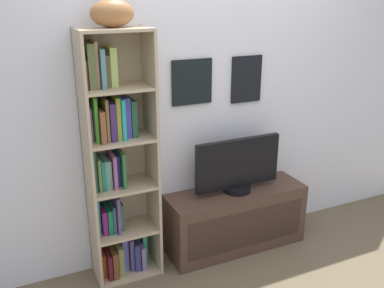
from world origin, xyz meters
name	(u,v)px	position (x,y,z in m)	size (l,w,h in m)	color
back_wall	(202,104)	(0.00, 1.13, 1.17)	(4.80, 0.08, 2.33)	silver
bookshelf	(115,167)	(-0.72, 0.99, 0.84)	(0.46, 0.29, 1.76)	tan
football	(112,13)	(-0.69, 0.95, 1.84)	(0.28, 0.17, 0.17)	brown
tv_stand	(236,219)	(0.21, 0.92, 0.25)	(1.12, 0.36, 0.50)	#473126
television	(238,166)	(0.21, 0.92, 0.71)	(0.70, 0.22, 0.43)	black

